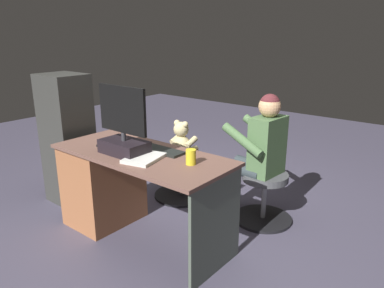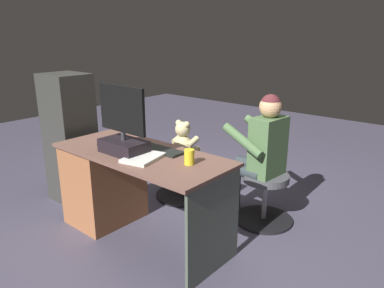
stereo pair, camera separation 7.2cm
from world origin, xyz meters
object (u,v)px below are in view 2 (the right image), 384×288
object	(u,v)px
desk	(112,181)
monitor	(123,134)
teddy_bear	(184,140)
visitor_chair	(265,195)
computer_mouse	(134,142)
person	(259,148)
tv_remote	(105,143)
office_chair_teddy	(183,174)
keyboard	(160,150)
cup	(189,157)

from	to	relation	value
desk	monitor	distance (m)	0.60
teddy_bear	visitor_chair	distance (m)	0.98
desk	computer_mouse	bearing A→B (deg)	-146.62
monitor	computer_mouse	distance (m)	0.28
visitor_chair	person	bearing A→B (deg)	4.95
computer_mouse	visitor_chair	size ratio (longest dim) A/B	0.18
tv_remote	office_chair_teddy	xyz separation A→B (m)	(-0.10, -0.86, -0.51)
keyboard	cup	world-z (taller)	cup
monitor	tv_remote	size ratio (longest dim) A/B	3.48
tv_remote	visitor_chair	bearing A→B (deg)	-144.28
computer_mouse	teddy_bear	distance (m)	0.73
monitor	office_chair_teddy	world-z (taller)	monitor
office_chair_teddy	person	distance (m)	0.94
keyboard	desk	bearing A→B (deg)	14.41
computer_mouse	office_chair_teddy	size ratio (longest dim) A/B	0.17
monitor	visitor_chair	size ratio (longest dim) A/B	1.00
cup	tv_remote	xyz separation A→B (m)	(0.85, 0.09, -0.05)
desk	person	xyz separation A→B (m)	(-0.94, -0.89, 0.28)
office_chair_teddy	teddy_bear	world-z (taller)	teddy_bear
monitor	visitor_chair	distance (m)	1.38
office_chair_teddy	desk	bearing A→B (deg)	82.43
computer_mouse	teddy_bear	xyz separation A→B (m)	(0.07, -0.71, -0.16)
keyboard	teddy_bear	bearing A→B (deg)	-62.05
desk	teddy_bear	distance (m)	0.86
monitor	person	distance (m)	1.18
visitor_chair	person	size ratio (longest dim) A/B	0.45
visitor_chair	cup	bearing A→B (deg)	79.53
teddy_bear	person	world-z (taller)	person
computer_mouse	visitor_chair	distance (m)	1.25
cup	office_chair_teddy	world-z (taller)	cup
tv_remote	teddy_bear	bearing A→B (deg)	-103.71
keyboard	teddy_bear	distance (m)	0.81
monitor	keyboard	bearing A→B (deg)	-128.53
monitor	teddy_bear	size ratio (longest dim) A/B	1.46
keyboard	tv_remote	xyz separation A→B (m)	(0.47, 0.17, -0.00)
tv_remote	teddy_bear	xyz separation A→B (m)	(-0.10, -0.87, -0.15)
monitor	person	bearing A→B (deg)	-122.68
monitor	teddy_bear	distance (m)	0.99
teddy_bear	visitor_chair	size ratio (longest dim) A/B	0.68
person	computer_mouse	bearing A→B (deg)	45.41
visitor_chair	teddy_bear	bearing A→B (deg)	4.12
keyboard	tv_remote	bearing A→B (deg)	19.67
person	keyboard	bearing A→B (deg)	59.13
visitor_chair	keyboard	bearing A→B (deg)	55.25
cup	desk	bearing A→B (deg)	2.93
tv_remote	visitor_chair	xyz separation A→B (m)	(-1.01, -0.94, -0.50)
tv_remote	office_chair_teddy	bearing A→B (deg)	-103.81
monitor	desk	bearing A→B (deg)	-16.50
computer_mouse	visitor_chair	world-z (taller)	computer_mouse
cup	visitor_chair	xyz separation A→B (m)	(-0.16, -0.85, -0.55)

